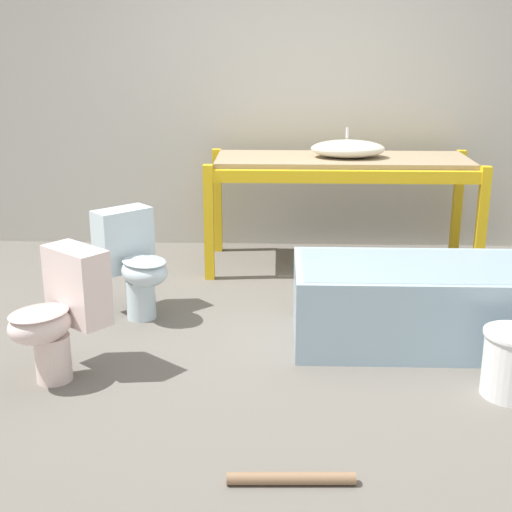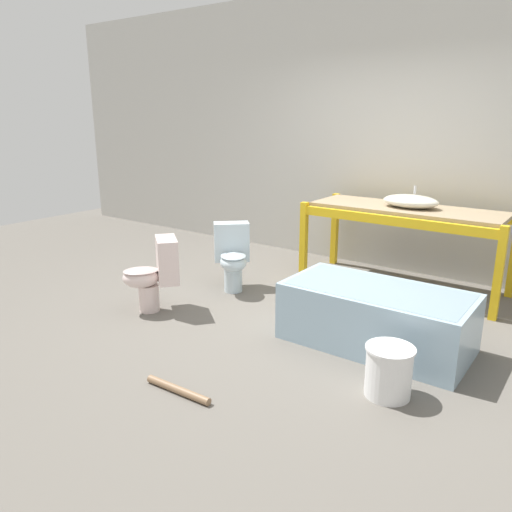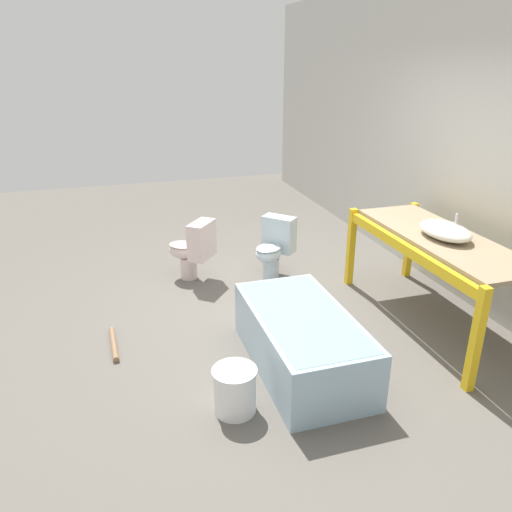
# 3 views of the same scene
# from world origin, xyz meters

# --- Properties ---
(ground_plane) EXTENTS (12.00, 12.00, 0.00)m
(ground_plane) POSITION_xyz_m (0.00, 0.00, 0.00)
(ground_plane) COLOR #666059
(warehouse_wall_rear) EXTENTS (10.80, 0.08, 3.20)m
(warehouse_wall_rear) POSITION_xyz_m (0.00, 1.99, 1.60)
(warehouse_wall_rear) COLOR beige
(warehouse_wall_rear) RESTS_ON ground_plane
(shelving_rack) EXTENTS (2.06, 0.81, 0.87)m
(shelving_rack) POSITION_xyz_m (0.45, 1.36, 0.75)
(shelving_rack) COLOR yellow
(shelving_rack) RESTS_ON ground_plane
(sink_basin) EXTENTS (0.56, 0.36, 0.21)m
(sink_basin) POSITION_xyz_m (0.49, 1.35, 0.93)
(sink_basin) COLOR silver
(sink_basin) RESTS_ON shelving_rack
(bathtub_main) EXTENTS (1.44, 0.73, 0.48)m
(bathtub_main) POSITION_xyz_m (0.78, -0.11, 0.27)
(bathtub_main) COLOR #99B7CC
(bathtub_main) RESTS_ON ground_plane
(toilet_near) EXTENTS (0.58, 0.59, 0.69)m
(toilet_near) POSITION_xyz_m (-0.96, 0.25, 0.38)
(toilet_near) COLOR silver
(toilet_near) RESTS_ON ground_plane
(toilet_far) EXTENTS (0.57, 0.59, 0.69)m
(toilet_far) POSITION_xyz_m (-1.18, -0.63, 0.38)
(toilet_far) COLOR silver
(toilet_far) RESTS_ON ground_plane
(bucket_white) EXTENTS (0.32, 0.32, 0.34)m
(bucket_white) POSITION_xyz_m (1.16, -0.76, 0.18)
(bucket_white) COLOR white
(bucket_white) RESTS_ON ground_plane
(loose_pipe) EXTENTS (0.53, 0.07, 0.05)m
(loose_pipe) POSITION_xyz_m (0.03, -1.57, 0.03)
(loose_pipe) COLOR #8C6B4C
(loose_pipe) RESTS_ON ground_plane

